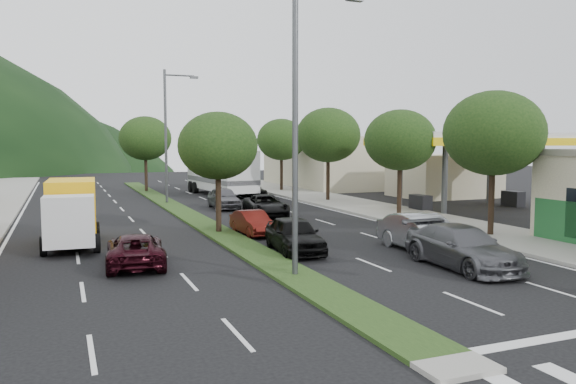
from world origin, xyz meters
name	(u,v)px	position (x,y,z in m)	size (l,w,h in m)	color
ground	(442,362)	(0.00, 0.00, 0.00)	(160.00, 160.00, 0.00)	black
sidewalk_right	(365,207)	(12.50, 25.00, 0.07)	(5.00, 90.00, 0.15)	gray
median	(180,210)	(0.00, 28.00, 0.06)	(1.60, 56.00, 0.12)	black
gas_canopy	(470,142)	(19.00, 22.00, 4.65)	(12.20, 8.20, 5.25)	silver
bldg_right_far	(334,162)	(19.50, 44.00, 2.60)	(10.00, 16.00, 5.20)	beige
tree_r_b	(494,133)	(12.00, 12.00, 5.04)	(4.80, 4.80, 6.94)	black
tree_r_c	(400,140)	(12.00, 20.00, 4.75)	(4.40, 4.40, 6.48)	black
tree_r_d	(328,135)	(12.00, 30.00, 5.18)	(5.00, 5.00, 7.17)	black
tree_r_e	(281,140)	(12.00, 40.00, 4.89)	(4.60, 4.60, 6.71)	black
tree_med_near	(218,146)	(0.00, 18.00, 4.43)	(4.00, 4.00, 6.02)	black
tree_med_far	(145,138)	(0.00, 44.00, 5.01)	(4.80, 4.80, 6.94)	black
streetlight_near	(301,113)	(0.21, 8.00, 5.58)	(2.60, 0.25, 10.00)	#47494C
streetlight_mid	(168,129)	(0.21, 33.00, 5.58)	(2.60, 0.25, 10.00)	#47494C
sedan_silver	(423,233)	(6.75, 10.18, 0.79)	(1.68, 4.82, 1.59)	#9A9CA1
suv_maroon	(135,250)	(-4.83, 11.85, 0.61)	(2.04, 4.42, 1.23)	black
car_queue_a	(294,235)	(1.68, 12.07, 0.75)	(1.76, 4.38, 1.49)	black
car_queue_b	(462,247)	(6.27, 7.07, 0.77)	(2.16, 5.30, 1.54)	#4E4F54
car_queue_c	(253,223)	(1.50, 17.07, 0.59)	(1.26, 3.61, 1.19)	#52120D
car_queue_d	(266,206)	(4.50, 23.51, 0.67)	(2.22, 4.81, 1.34)	black
car_queue_e	(224,198)	(3.17, 28.51, 0.74)	(1.75, 4.36, 1.49)	#545359
car_queue_f	(250,190)	(7.56, 35.90, 0.59)	(1.67, 4.10, 1.19)	black
box_truck	(72,215)	(-6.93, 17.35, 1.37)	(2.55, 5.99, 2.90)	silver
motorhome	(221,171)	(5.69, 38.45, 2.10)	(4.09, 10.53, 3.95)	silver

